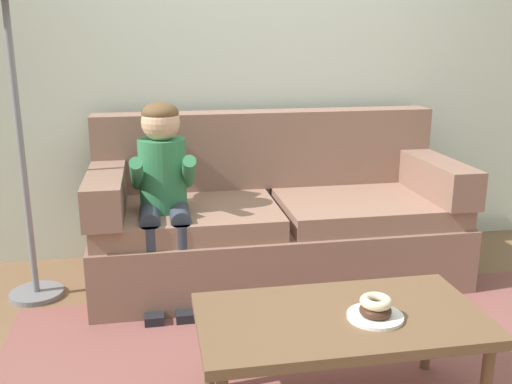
{
  "coord_description": "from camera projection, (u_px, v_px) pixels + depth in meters",
  "views": [
    {
      "loc": [
        -0.75,
        -2.43,
        1.46
      ],
      "look_at": [
        -0.22,
        0.45,
        0.65
      ],
      "focal_mm": 40.65,
      "sensor_mm": 36.0,
      "label": 1
    }
  ],
  "objects": [
    {
      "name": "donut_second",
      "position": [
        376.0,
        301.0,
        2.14
      ],
      "size": [
        0.17,
        0.17,
        0.04
      ],
      "primitive_type": "torus",
      "rotation": [
        0.0,
        0.0,
        2.19
      ],
      "color": "beige",
      "rests_on": "donut"
    },
    {
      "name": "coffee_table",
      "position": [
        341.0,
        325.0,
        2.19
      ],
      "size": [
        1.08,
        0.58,
        0.43
      ],
      "color": "brown",
      "rests_on": "ground"
    },
    {
      "name": "donut",
      "position": [
        375.0,
        310.0,
        2.15
      ],
      "size": [
        0.17,
        0.17,
        0.04
      ],
      "primitive_type": "torus",
      "rotation": [
        0.0,
        0.0,
        0.55
      ],
      "color": "#422619",
      "rests_on": "plate"
    },
    {
      "name": "wall_back",
      "position": [
        264.0,
        42.0,
        3.78
      ],
      "size": [
        8.0,
        0.1,
        2.8
      ],
      "primitive_type": "cube",
      "color": "beige",
      "rests_on": "ground"
    },
    {
      "name": "plate",
      "position": [
        375.0,
        316.0,
        2.15
      ],
      "size": [
        0.21,
        0.21,
        0.01
      ],
      "primitive_type": "cylinder",
      "color": "white",
      "rests_on": "coffee_table"
    },
    {
      "name": "floor_lamp",
      "position": [
        5.0,
        1.0,
        2.89
      ],
      "size": [
        0.36,
        0.36,
        1.91
      ],
      "color": "slate",
      "rests_on": "ground"
    },
    {
      "name": "person_child",
      "position": [
        163.0,
        183.0,
        3.13
      ],
      "size": [
        0.34,
        0.58,
        1.1
      ],
      "color": "#337A4C",
      "rests_on": "ground"
    },
    {
      "name": "couch",
      "position": [
        275.0,
        221.0,
        3.53
      ],
      "size": [
        2.16,
        0.9,
        0.98
      ],
      "color": "#846051",
      "rests_on": "ground"
    },
    {
      "name": "ground",
      "position": [
        317.0,
        342.0,
        2.82
      ],
      "size": [
        10.0,
        10.0,
        0.0
      ],
      "primitive_type": "plane",
      "color": "brown"
    },
    {
      "name": "area_rug",
      "position": [
        333.0,
        369.0,
        2.59
      ],
      "size": [
        2.99,
        1.69,
        0.01
      ],
      "primitive_type": "cube",
      "color": "brown",
      "rests_on": "ground"
    },
    {
      "name": "toy_controller",
      "position": [
        416.0,
        333.0,
        2.86
      ],
      "size": [
        0.23,
        0.09,
        0.05
      ],
      "rotation": [
        0.0,
        0.0,
        0.01
      ],
      "color": "blue",
      "rests_on": "ground"
    }
  ]
}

